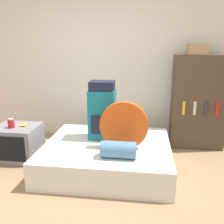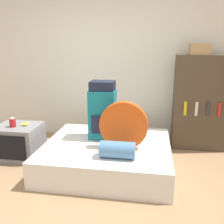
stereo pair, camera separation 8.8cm
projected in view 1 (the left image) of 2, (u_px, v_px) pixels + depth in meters
name	position (u px, v px, depth m)	size (l,w,h in m)	color
ground_plane	(79.00, 194.00, 2.87)	(16.00, 16.00, 0.00)	#997551
wall_back	(105.00, 66.00, 4.40)	(8.00, 0.05, 2.60)	silver
bed	(107.00, 155.00, 3.48)	(1.71, 1.51, 0.35)	silver
backpack	(102.00, 111.00, 3.55)	(0.37, 0.33, 0.83)	#14707F
tent_bag	(124.00, 125.00, 3.21)	(0.62, 0.10, 0.62)	#D14C14
sleeping_roll	(119.00, 150.00, 2.97)	(0.42, 0.20, 0.20)	teal
television	(18.00, 142.00, 3.74)	(0.63, 0.57, 0.50)	gray
canister	(11.00, 123.00, 3.61)	(0.09, 0.09, 0.14)	#B2191E
banana_bunch	(24.00, 125.00, 3.71)	(0.12, 0.15, 0.03)	yellow
bookshelf	(198.00, 102.00, 4.06)	(0.84, 0.38, 1.52)	#473828
cardboard_box	(198.00, 49.00, 3.83)	(0.29, 0.25, 0.17)	#A88456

